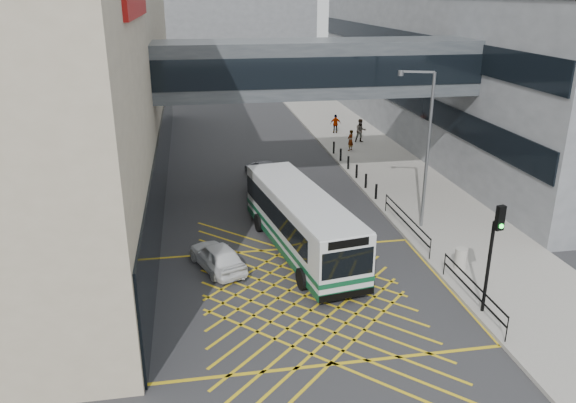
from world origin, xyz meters
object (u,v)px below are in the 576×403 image
pedestrian_b (361,131)px  street_lamp (425,141)px  traffic_light (494,244)px  litter_bin (461,258)px  car_silver (264,170)px  pedestrian_c (336,124)px  pedestrian_a (350,140)px  bus (300,220)px  car_white (217,256)px  car_dark (264,185)px

pedestrian_b → street_lamp: bearing=-98.0°
street_lamp → pedestrian_b: (2.06, 17.12, -3.55)m
traffic_light → litter_bin: (0.73, 3.56, -2.37)m
street_lamp → pedestrian_b: street_lamp is taller
traffic_light → pedestrian_b: (2.80, 25.52, -1.90)m
car_silver → pedestrian_c: size_ratio=2.61×
pedestrian_a → pedestrian_c: (0.30, 5.68, 0.01)m
bus → litter_bin: (6.51, -3.24, -0.93)m
street_lamp → pedestrian_c: bearing=106.1°
traffic_light → street_lamp: size_ratio=0.55×
street_lamp → pedestrian_c: (0.87, 20.50, -3.69)m
litter_bin → pedestrian_b: (2.07, 21.96, 0.47)m
car_white → litter_bin: (10.44, -2.04, -0.01)m
car_dark → pedestrian_b: pedestrian_b is taller
street_lamp → pedestrian_c: size_ratio=4.95×
litter_bin → pedestrian_c: bearing=88.0°
street_lamp → pedestrian_a: size_ratio=4.99×
bus → traffic_light: (5.78, -6.80, 1.44)m
car_white → street_lamp: street_lamp is taller
car_silver → litter_bin: size_ratio=4.49×
traffic_light → car_dark: bearing=101.8°
car_dark → street_lamp: (7.18, -6.03, 3.87)m
car_silver → pedestrian_a: (7.32, 5.34, 0.30)m
car_dark → street_lamp: bearing=142.9°
traffic_light → street_lamp: bearing=72.7°
bus → traffic_light: bearing=-58.9°
car_dark → car_white: bearing=72.7°
pedestrian_a → pedestrian_b: bearing=-161.0°
bus → car_silver: bearing=82.0°
street_lamp → litter_bin: 6.29m
pedestrian_c → car_white: bearing=72.4°
bus → car_white: size_ratio=2.68×
pedestrian_b → pedestrian_c: bearing=108.3°
car_silver → traffic_light: traffic_light is taller
car_silver → litter_bin: car_silver is taller
traffic_light → litter_bin: traffic_light is taller
bus → pedestrian_c: bearing=62.3°
car_white → traffic_light: traffic_light is taller
car_dark → pedestrian_c: bearing=-116.1°
pedestrian_b → pedestrian_c: pedestrian_b is taller
street_lamp → litter_bin: (-0.01, -4.84, -4.02)m
pedestrian_c → pedestrian_b: bearing=117.7°
bus → car_silver: (-0.23, 11.08, -0.91)m
car_white → litter_bin: 10.64m
car_white → pedestrian_b: size_ratio=2.13×
car_dark → pedestrian_c: pedestrian_c is taller
car_white → street_lamp: size_ratio=0.50×
pedestrian_a → traffic_light: bearing=48.8°
car_white → traffic_light: size_ratio=0.91×
bus → car_dark: bus is taller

